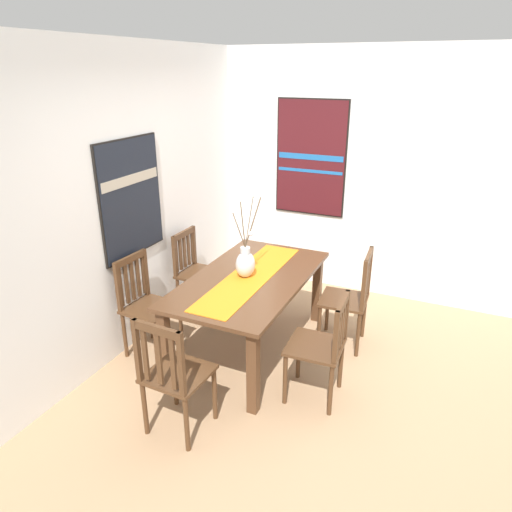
{
  "coord_description": "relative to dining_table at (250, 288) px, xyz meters",
  "views": [
    {
      "loc": [
        -3.29,
        -0.89,
        2.48
      ],
      "look_at": [
        0.18,
        0.7,
        0.93
      ],
      "focal_mm": 32.87,
      "sensor_mm": 36.0,
      "label": 1
    }
  ],
  "objects": [
    {
      "name": "ground_plane",
      "position": [
        -0.13,
        -0.74,
        -0.65
      ],
      "size": [
        6.4,
        6.4,
        0.03
      ],
      "primitive_type": "cube",
      "color": "#A37F5B"
    },
    {
      "name": "wall_back",
      "position": [
        -0.13,
        1.12,
        0.71
      ],
      "size": [
        6.4,
        0.12,
        2.7
      ],
      "primitive_type": "cube",
      "color": "white",
      "rests_on": "ground_plane"
    },
    {
      "name": "wall_side",
      "position": [
        1.73,
        -0.74,
        0.71
      ],
      "size": [
        0.12,
        6.4,
        2.7
      ],
      "primitive_type": "cube",
      "color": "white",
      "rests_on": "ground_plane"
    },
    {
      "name": "dining_table",
      "position": [
        0.0,
        0.0,
        0.0
      ],
      "size": [
        1.72,
        0.95,
        0.74
      ],
      "color": "#51331E",
      "rests_on": "ground_plane"
    },
    {
      "name": "table_runner",
      "position": [
        0.0,
        0.0,
        0.11
      ],
      "size": [
        1.58,
        0.36,
        0.01
      ],
      "primitive_type": "cube",
      "color": "orange",
      "rests_on": "dining_table"
    },
    {
      "name": "centerpiece_vase",
      "position": [
        -0.01,
        0.04,
        0.24
      ],
      "size": [
        0.28,
        0.17,
        0.72
      ],
      "color": "silver",
      "rests_on": "dining_table"
    },
    {
      "name": "chair_0",
      "position": [
        0.46,
        -0.81,
        -0.13
      ],
      "size": [
        0.45,
        0.45,
        0.95
      ],
      "color": "#4C301C",
      "rests_on": "ground_plane"
    },
    {
      "name": "chair_1",
      "position": [
        -0.42,
        0.85,
        -0.14
      ],
      "size": [
        0.45,
        0.45,
        0.93
      ],
      "color": "#4C301C",
      "rests_on": "ground_plane"
    },
    {
      "name": "chair_2",
      "position": [
        -0.4,
        -0.81,
        -0.15
      ],
      "size": [
        0.44,
        0.44,
        0.89
      ],
      "color": "#4C301C",
      "rests_on": "ground_plane"
    },
    {
      "name": "chair_3",
      "position": [
        0.41,
        0.82,
        -0.15
      ],
      "size": [
        0.43,
        0.43,
        0.9
      ],
      "color": "#4C301C",
      "rests_on": "ground_plane"
    },
    {
      "name": "chair_4",
      "position": [
        -1.2,
        0.02,
        -0.14
      ],
      "size": [
        0.44,
        0.44,
        0.95
      ],
      "color": "#4C301C",
      "rests_on": "ground_plane"
    },
    {
      "name": "painting_on_back_wall",
      "position": [
        -0.22,
        1.05,
        0.76
      ],
      "size": [
        0.8,
        0.05,
        1.04
      ],
      "color": "black"
    },
    {
      "name": "painting_on_side_wall",
      "position": [
        1.67,
        0.02,
        0.88
      ],
      "size": [
        0.05,
        0.82,
        1.29
      ],
      "color": "black"
    }
  ]
}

